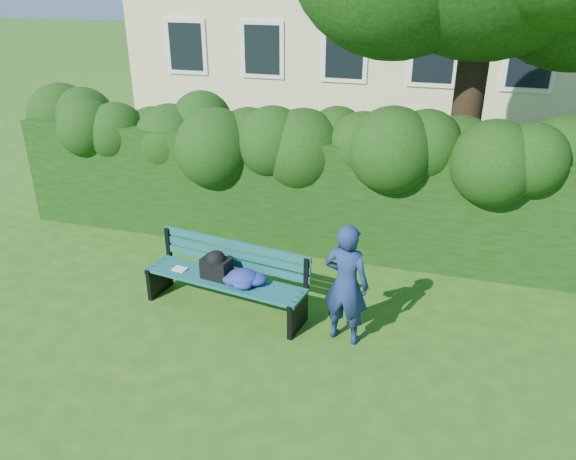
% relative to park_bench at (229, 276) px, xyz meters
% --- Properties ---
extents(ground, '(80.00, 80.00, 0.00)m').
position_rel_park_bench_xyz_m(ground, '(0.60, 0.04, -0.50)').
color(ground, '#255619').
rests_on(ground, ground).
extents(hedge, '(10.00, 1.00, 1.80)m').
position_rel_park_bench_xyz_m(hedge, '(0.60, 2.24, 0.40)').
color(hedge, black).
rests_on(hedge, ground).
extents(park_bench, '(2.25, 0.87, 0.89)m').
position_rel_park_bench_xyz_m(park_bench, '(0.00, 0.00, 0.00)').
color(park_bench, '#104D51').
rests_on(park_bench, ground).
extents(man_reading, '(0.61, 0.46, 1.52)m').
position_rel_park_bench_xyz_m(man_reading, '(1.57, -0.21, 0.25)').
color(man_reading, navy).
rests_on(man_reading, ground).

